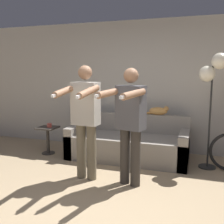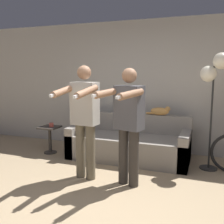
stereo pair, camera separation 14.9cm
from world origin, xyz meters
name	(u,v)px [view 2 (the right image)]	position (x,y,z in m)	size (l,w,h in m)	color
ground_plane	(91,207)	(0.00, 0.00, 0.00)	(16.00, 16.00, 0.00)	tan
wall_back	(144,86)	(0.00, 2.54, 1.30)	(10.00, 0.05, 2.60)	#B7B2A8
couch	(129,144)	(-0.10, 1.87, 0.27)	(2.17, 0.88, 0.79)	gray
person_left	(84,116)	(-0.45, 0.75, 0.96)	(0.49, 0.69, 1.68)	#6B604C
person_right	(128,120)	(0.22, 0.75, 0.94)	(0.57, 0.75, 1.64)	#38332D
cat	(160,111)	(0.41, 2.20, 0.87)	(0.46, 0.12, 0.17)	tan
floor_lamp	(214,74)	(1.30, 1.83, 1.55)	(0.44, 0.28, 1.89)	black
side_table	(50,135)	(-1.66, 1.65, 0.37)	(0.36, 0.36, 0.53)	#38332D
cup	(51,125)	(-1.61, 1.64, 0.57)	(0.09, 0.09, 0.08)	#B7473D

